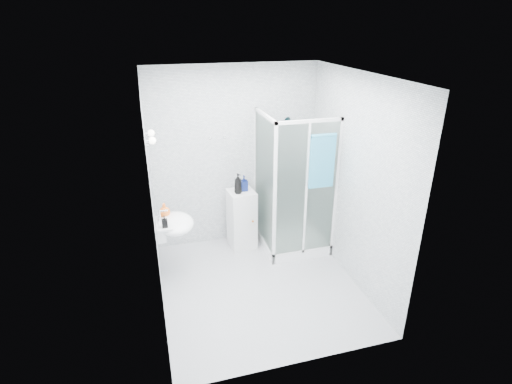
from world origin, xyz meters
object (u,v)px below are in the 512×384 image
object	(u,v)px
shower_enclosure	(289,221)
soap_dispenser_black	(165,222)
storage_cabinet	(242,219)
shampoo_bottle_b	(244,183)
shampoo_bottle_a	(238,184)
soap_dispenser_orange	(164,210)
wall_basin	(173,224)
hand_towel	(322,160)

from	to	relation	value
shower_enclosure	soap_dispenser_black	size ratio (longest dim) A/B	13.75
storage_cabinet	shampoo_bottle_b	world-z (taller)	shampoo_bottle_b
storage_cabinet	shampoo_bottle_a	xyz separation A→B (m)	(-0.06, -0.04, 0.58)
shampoo_bottle_a	storage_cabinet	bearing A→B (deg)	36.86
shower_enclosure	shampoo_bottle_a	distance (m)	0.93
shampoo_bottle_b	shampoo_bottle_a	bearing A→B (deg)	-145.20
storage_cabinet	soap_dispenser_orange	world-z (taller)	soap_dispenser_orange
wall_basin	storage_cabinet	world-z (taller)	wall_basin
hand_towel	soap_dispenser_black	distance (m)	2.09
hand_towel	storage_cabinet	bearing A→B (deg)	143.96
wall_basin	shampoo_bottle_a	bearing A→B (deg)	29.02
soap_dispenser_orange	soap_dispenser_black	xyz separation A→B (m)	(-0.02, -0.28, -0.02)
hand_towel	soap_dispenser_orange	size ratio (longest dim) A/B	3.98
shampoo_bottle_b	shower_enclosure	bearing A→B (deg)	-25.48
storage_cabinet	shampoo_bottle_b	bearing A→B (deg)	26.86
shampoo_bottle_b	soap_dispenser_black	bearing A→B (deg)	-146.31
shower_enclosure	storage_cabinet	world-z (taller)	shower_enclosure
shampoo_bottle_a	shower_enclosure	bearing A→B (deg)	-16.94
shower_enclosure	shampoo_bottle_b	world-z (taller)	shower_enclosure
shampoo_bottle_a	shampoo_bottle_b	size ratio (longest dim) A/B	1.30
shampoo_bottle_a	soap_dispenser_orange	distance (m)	1.12
soap_dispenser_orange	soap_dispenser_black	bearing A→B (deg)	-93.77
shower_enclosure	shampoo_bottle_b	xyz separation A→B (m)	(-0.60, 0.28, 0.54)
wall_basin	shampoo_bottle_a	world-z (taller)	shampoo_bottle_a
wall_basin	soap_dispenser_black	bearing A→B (deg)	-120.83
wall_basin	shower_enclosure	bearing A→B (deg)	10.81
shampoo_bottle_a	soap_dispenser_black	distance (m)	1.27
storage_cabinet	shampoo_bottle_a	bearing A→B (deg)	-148.56
hand_towel	shampoo_bottle_b	size ratio (longest dim) A/B	3.21
shower_enclosure	storage_cabinet	xyz separation A→B (m)	(-0.65, 0.25, -0.01)
hand_towel	shampoo_bottle_b	distance (m)	1.20
shampoo_bottle_a	soap_dispenser_black	xyz separation A→B (m)	(-1.06, -0.70, -0.09)
wall_basin	storage_cabinet	xyz separation A→B (m)	(1.01, 0.57, -0.36)
storage_cabinet	soap_dispenser_black	world-z (taller)	soap_dispenser_black
wall_basin	hand_towel	bearing A→B (deg)	-2.55
shower_enclosure	soap_dispenser_black	xyz separation A→B (m)	(-1.76, -0.49, 0.49)
wall_basin	storage_cabinet	bearing A→B (deg)	29.48
shower_enclosure	wall_basin	bearing A→B (deg)	-169.19
shower_enclosure	hand_towel	distance (m)	1.14
soap_dispenser_black	soap_dispenser_orange	bearing A→B (deg)	86.23
soap_dispenser_black	storage_cabinet	bearing A→B (deg)	33.75
storage_cabinet	soap_dispenser_orange	xyz separation A→B (m)	(-1.09, -0.46, 0.51)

